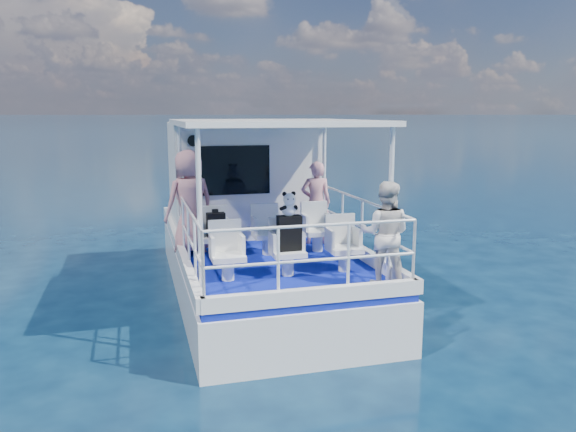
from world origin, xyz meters
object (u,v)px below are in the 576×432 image
object	(u,v)px
passenger_port_fwd	(190,202)
passenger_stbd_aft	(385,234)
backpack_center	(289,233)
panda	(289,204)

from	to	relation	value
passenger_port_fwd	passenger_stbd_aft	bearing A→B (deg)	112.42
passenger_stbd_aft	backpack_center	size ratio (longest dim) A/B	2.82
passenger_port_fwd	backpack_center	size ratio (longest dim) A/B	3.43
passenger_stbd_aft	panda	size ratio (longest dim) A/B	4.10
passenger_port_fwd	backpack_center	bearing A→B (deg)	104.95
passenger_port_fwd	backpack_center	world-z (taller)	passenger_port_fwd
backpack_center	passenger_stbd_aft	bearing A→B (deg)	-34.93
passenger_stbd_aft	panda	xyz separation A→B (m)	(-1.17, 0.80, 0.35)
backpack_center	panda	xyz separation A→B (m)	(-0.01, -0.01, 0.44)
passenger_stbd_aft	backpack_center	world-z (taller)	passenger_stbd_aft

